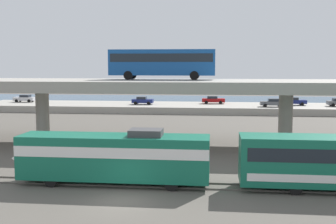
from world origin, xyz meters
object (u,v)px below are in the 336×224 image
parked_car_2 (272,103)px  parked_car_3 (213,100)px  parked_car_5 (25,98)px  parked_car_4 (293,101)px  train_locomotive (105,155)px  transit_bus_on_overpass (162,62)px  parked_car_0 (143,100)px

parked_car_2 → parked_car_3: same height
parked_car_2 → parked_car_5: size_ratio=1.00×
parked_car_5 → parked_car_4: bearing=179.0°
train_locomotive → parked_car_3: size_ratio=3.37×
transit_bus_on_overpass → parked_car_2: bearing=61.3°
parked_car_3 → transit_bus_on_overpass: bearing=-99.2°
parked_car_0 → parked_car_4: same height
parked_car_0 → parked_car_3: (13.59, 3.12, 0.00)m
train_locomotive → parked_car_0: bearing=-83.5°
parked_car_3 → parked_car_5: (-38.54, -0.63, -0.00)m
parked_car_2 → parked_car_4: (4.34, 3.68, 0.00)m
train_locomotive → transit_bus_on_overpass: 19.33m
parked_car_4 → parked_car_5: (-53.62, 0.94, -0.00)m
train_locomotive → parked_car_2: (18.59, 48.01, -0.18)m
parked_car_5 → parked_car_3: bearing=-179.1°
parked_car_0 → parked_car_5: bearing=174.3°
parked_car_0 → parked_car_2: (24.32, -2.14, -0.00)m
parked_car_3 → parked_car_4: same height
train_locomotive → parked_car_5: bearing=-59.8°
parked_car_0 → parked_car_4: 28.71m
train_locomotive → parked_car_4: (22.93, 51.69, -0.17)m
transit_bus_on_overpass → parked_car_3: size_ratio=2.68×
parked_car_2 → parked_car_3: 11.96m
train_locomotive → transit_bus_on_overpass: size_ratio=1.26×
transit_bus_on_overpass → parked_car_2: (16.47, 30.14, -7.23)m
transit_bus_on_overpass → parked_car_5: bearing=133.3°
parked_car_2 → parked_car_0: bearing=-5.0°
train_locomotive → parked_car_4: 56.55m
parked_car_0 → train_locomotive: bearing=-83.5°
parked_car_4 → parked_car_5: 53.63m
train_locomotive → parked_car_2: size_ratio=3.49×
parked_car_3 → parked_car_5: size_ratio=1.04×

